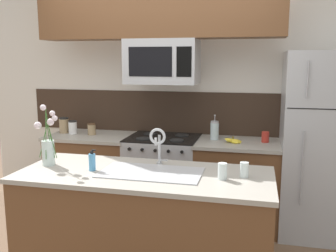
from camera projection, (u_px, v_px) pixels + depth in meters
rear_partition at (196, 99)px, 4.27m from camera, size 5.20×0.10×2.60m
splash_band at (170, 112)px, 4.31m from camera, size 3.43×0.01×0.48m
back_counter_left at (93, 173)px, 4.31m from camera, size 0.94×0.65×0.91m
back_counter_right at (237, 184)px, 3.94m from camera, size 0.87×0.65×0.91m
stove_range at (163, 178)px, 4.12m from camera, size 0.76×0.64×0.93m
microwave at (162, 62)px, 3.88m from camera, size 0.74×0.40×0.46m
upper_cabinet_band at (158, 9)px, 3.77m from camera, size 2.52×0.34×0.60m
refrigerator at (327, 145)px, 3.68m from camera, size 0.88×0.74×1.83m
storage_jar_tall at (64, 125)px, 4.33m from camera, size 0.11×0.11×0.18m
storage_jar_medium at (73, 127)px, 4.28m from camera, size 0.10×0.10×0.15m
storage_jar_short at (92, 129)px, 4.22m from camera, size 0.09×0.09×0.13m
banana_bunch at (233, 141)px, 3.81m from camera, size 0.19×0.16×0.08m
french_press at (215, 130)px, 3.96m from camera, size 0.09×0.09×0.27m
coffee_tin at (265, 137)px, 3.84m from camera, size 0.08×0.08×0.11m
island_counter at (145, 229)px, 2.89m from camera, size 1.91×0.79×0.91m
kitchen_sink at (151, 182)px, 2.81m from camera, size 0.76×0.42×0.16m
sink_faucet at (158, 141)px, 2.96m from camera, size 0.14×0.14×0.31m
dish_soap_bottle at (92, 162)px, 2.85m from camera, size 0.06×0.05×0.16m
drinking_glass at (222, 171)px, 2.64m from camera, size 0.07×0.07×0.12m
spare_glass at (244, 170)px, 2.69m from camera, size 0.06×0.06×0.11m
flower_vase at (48, 147)px, 2.98m from camera, size 0.20×0.13×0.50m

